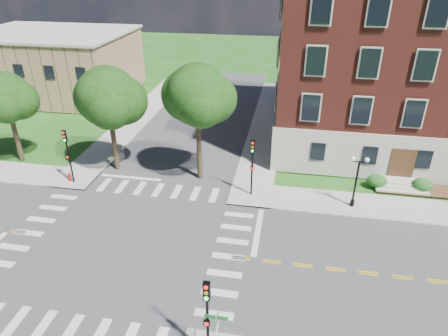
% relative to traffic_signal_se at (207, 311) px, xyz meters
% --- Properties ---
extents(ground, '(160.00, 160.00, 0.00)m').
position_rel_traffic_signal_se_xyz_m(ground, '(-7.44, 7.44, -3.19)').
color(ground, '#235317').
rests_on(ground, ground).
extents(road_ew, '(90.00, 12.00, 0.01)m').
position_rel_traffic_signal_se_xyz_m(road_ew, '(-7.44, 7.44, -3.18)').
color(road_ew, '#3D3D3F').
rests_on(road_ew, ground).
extents(road_ns, '(12.00, 90.00, 0.01)m').
position_rel_traffic_signal_se_xyz_m(road_ns, '(-7.44, 7.44, -3.18)').
color(road_ns, '#3D3D3F').
rests_on(road_ns, ground).
extents(sidewalk_ne, '(34.00, 34.00, 0.12)m').
position_rel_traffic_signal_se_xyz_m(sidewalk_ne, '(7.93, 22.81, -3.13)').
color(sidewalk_ne, '#9E9B93').
rests_on(sidewalk_ne, ground).
extents(sidewalk_nw, '(34.00, 34.00, 0.12)m').
position_rel_traffic_signal_se_xyz_m(sidewalk_nw, '(-22.82, 22.81, -3.13)').
color(sidewalk_nw, '#9E9B93').
rests_on(sidewalk_nw, ground).
extents(crosswalk_east, '(2.20, 10.20, 0.02)m').
position_rel_traffic_signal_se_xyz_m(crosswalk_east, '(-0.24, 7.44, -3.19)').
color(crosswalk_east, silver).
rests_on(crosswalk_east, ground).
extents(stop_bar_east, '(0.40, 5.50, 0.00)m').
position_rel_traffic_signal_se_xyz_m(stop_bar_east, '(1.36, 10.44, -3.19)').
color(stop_bar_east, silver).
rests_on(stop_bar_east, ground).
extents(main_building, '(30.60, 22.40, 16.50)m').
position_rel_traffic_signal_se_xyz_m(main_building, '(16.56, 29.43, 5.15)').
color(main_building, beige).
rests_on(main_building, ground).
extents(secondary_building, '(20.40, 15.40, 8.30)m').
position_rel_traffic_signal_se_xyz_m(secondary_building, '(-29.44, 37.44, 1.09)').
color(secondary_building, '#A17F59').
rests_on(secondary_building, ground).
extents(tree_b, '(4.35, 4.35, 8.40)m').
position_rel_traffic_signal_se_xyz_m(tree_b, '(-21.97, 17.61, 3.12)').
color(tree_b, '#2D2216').
rests_on(tree_b, ground).
extents(tree_c, '(5.21, 5.21, 9.34)m').
position_rel_traffic_signal_se_xyz_m(tree_c, '(-12.29, 17.61, 3.65)').
color(tree_c, '#2D2216').
rests_on(tree_c, ground).
extents(tree_d, '(5.03, 5.03, 9.98)m').
position_rel_traffic_signal_se_xyz_m(tree_d, '(-4.45, 17.31, 4.37)').
color(tree_d, '#2D2216').
rests_on(tree_d, ground).
extents(traffic_signal_se, '(0.32, 0.35, 4.80)m').
position_rel_traffic_signal_se_xyz_m(traffic_signal_se, '(0.00, 0.00, 0.00)').
color(traffic_signal_se, black).
rests_on(traffic_signal_se, ground).
extents(traffic_signal_ne, '(0.34, 0.38, 4.80)m').
position_rel_traffic_signal_se_xyz_m(traffic_signal_ne, '(0.32, 15.19, 0.00)').
color(traffic_signal_ne, black).
rests_on(traffic_signal_ne, ground).
extents(traffic_signal_nw, '(0.37, 0.43, 4.80)m').
position_rel_traffic_signal_se_xyz_m(traffic_signal_nw, '(-14.93, 14.48, 0.00)').
color(traffic_signal_nw, black).
rests_on(traffic_signal_nw, ground).
extents(twin_lamp_west, '(1.36, 0.36, 4.23)m').
position_rel_traffic_signal_se_xyz_m(twin_lamp_west, '(8.26, 14.89, -0.66)').
color(twin_lamp_west, black).
rests_on(twin_lamp_west, ground).
extents(street_sign_pole, '(1.10, 1.10, 3.10)m').
position_rel_traffic_signal_se_xyz_m(street_sign_pole, '(0.46, -0.21, -0.88)').
color(street_sign_pole, gray).
rests_on(street_sign_pole, ground).
extents(fire_hydrant, '(0.35, 0.35, 0.75)m').
position_rel_traffic_signal_se_xyz_m(fire_hydrant, '(-15.38, 14.69, -2.72)').
color(fire_hydrant, '#B31F0D').
rests_on(fire_hydrant, ground).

